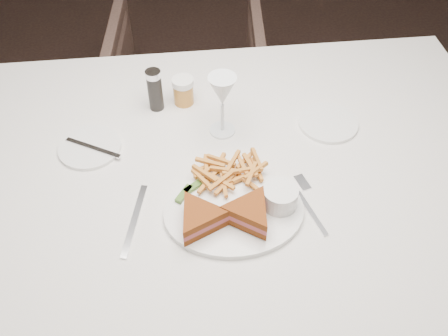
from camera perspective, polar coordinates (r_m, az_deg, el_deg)
ground at (r=1.96m, az=-1.54°, el=-10.42°), size 5.00×5.00×0.00m
table at (r=1.54m, az=-0.32°, el=-9.49°), size 1.59×1.11×0.75m
chair_far at (r=2.23m, az=-4.09°, el=10.33°), size 0.72×0.68×0.65m
table_setting at (r=1.18m, az=-0.00°, el=-0.28°), size 0.79×0.64×0.18m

